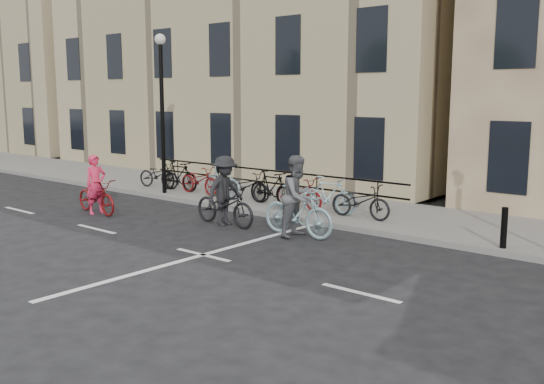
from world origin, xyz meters
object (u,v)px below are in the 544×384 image
Objects in this scene: cyclist_pink at (96,193)px; lamp_post at (162,94)px; cyclist_grey at (298,204)px; cyclist_dark at (225,198)px.

lamp_post is at bearing 17.13° from cyclist_pink.
cyclist_grey is 0.98× the size of cyclist_dark.
cyclist_grey is at bearing -82.60° from cyclist_dark.
cyclist_dark is at bearing -21.80° from lamp_post.
lamp_post is 4.33m from cyclist_pink.
lamp_post is 7.68m from cyclist_grey.
cyclist_pink is (0.69, -3.15, -2.89)m from lamp_post.
lamp_post is 5.79m from cyclist_dark.
cyclist_dark is (4.03, 1.26, 0.13)m from cyclist_pink.
cyclist_pink is at bearing 103.44° from cyclist_grey.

